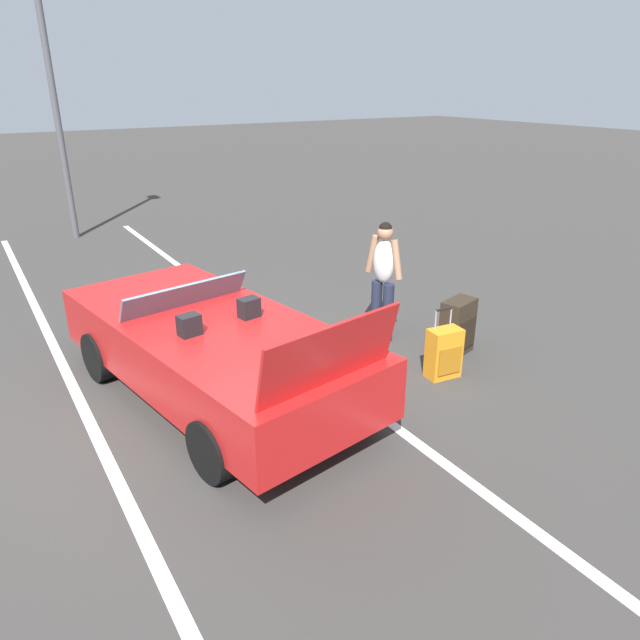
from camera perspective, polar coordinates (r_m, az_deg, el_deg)
The scene contains 9 objects.
ground_plane at distance 6.88m, azimuth -10.06°, elevation -7.26°, with size 80.00×80.00×0.00m, color #383533.
lot_line_near at distance 7.40m, azimuth -0.46°, elevation -4.65°, with size 18.00×0.12×0.01m, color silver.
lot_line_mid at distance 6.60m, azimuth -21.22°, elevation -10.00°, with size 18.00×0.12×0.01m, color silver.
convertible_car at distance 6.77m, azimuth -11.29°, elevation -2.25°, with size 4.37×2.42×1.54m.
suitcase_large_black at distance 7.85m, azimuth 13.27°, elevation -0.67°, with size 0.41×0.54×0.74m.
suitcase_medium_bright at distance 7.21m, azimuth 11.99°, elevation -3.18°, with size 0.30×0.42×0.87m.
duffel_bag at distance 7.56m, azimuth 3.53°, elevation -2.74°, with size 0.71×0.55×0.34m.
traveler_person at distance 7.93m, azimuth 6.21°, elevation 4.39°, with size 0.60×0.29×1.65m.
parking_lamp_post at distance 14.30m, azimuth -24.71°, elevation 20.23°, with size 0.50×0.24×5.73m.
Camera 1 is at (-5.62, 2.09, 3.37)m, focal length 32.81 mm.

